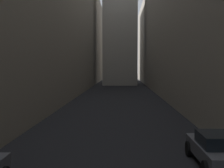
# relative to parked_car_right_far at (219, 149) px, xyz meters

# --- Properties ---
(ground_plane) EXTENTS (264.00, 264.00, 0.00)m
(ground_plane) POSITION_rel_parked_car_right_far_xyz_m (-4.40, 26.53, -0.73)
(ground_plane) COLOR black
(building_block_left) EXTENTS (11.40, 108.00, 21.49)m
(building_block_left) POSITION_rel_parked_car_right_far_xyz_m (-15.60, 28.53, 10.02)
(building_block_left) COLOR #756B5B
(building_block_left) RESTS_ON ground
(building_block_right) EXTENTS (14.57, 108.00, 20.11)m
(building_block_right) POSITION_rel_parked_car_right_far_xyz_m (8.38, 28.53, 9.33)
(building_block_right) COLOR gray
(building_block_right) RESTS_ON ground
(parked_car_right_far) EXTENTS (2.00, 4.01, 1.40)m
(parked_car_right_far) POSITION_rel_parked_car_right_far_xyz_m (0.00, 0.00, 0.00)
(parked_car_right_far) COLOR #4C4C51
(parked_car_right_far) RESTS_ON ground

